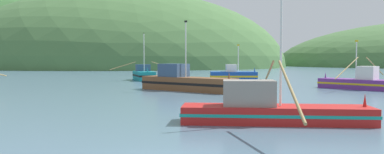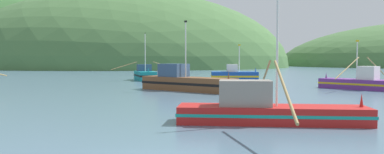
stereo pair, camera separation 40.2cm
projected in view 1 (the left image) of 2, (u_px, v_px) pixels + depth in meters
name	position (u px, v px, depth m)	size (l,w,h in m)	color
hill_far_left	(8.00, 65.00, 193.29)	(158.58, 126.86, 75.05)	#386633
hill_far_right	(119.00, 67.00, 157.87)	(137.01, 109.61, 61.71)	#47703D
fishing_boat_purple	(362.00, 83.00, 41.78)	(8.91, 10.44, 5.51)	#6B2D84
fishing_boat_red	(270.00, 110.00, 20.05)	(10.07, 14.68, 7.39)	red
fishing_boat_teal	(144.00, 75.00, 59.26)	(9.78, 7.20, 7.48)	#147F84
fishing_boat_brown	(186.00, 82.00, 40.22)	(10.82, 8.15, 7.47)	brown
fishing_boat_blue	(233.00, 76.00, 55.80)	(7.04, 3.09, 5.52)	#19479E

